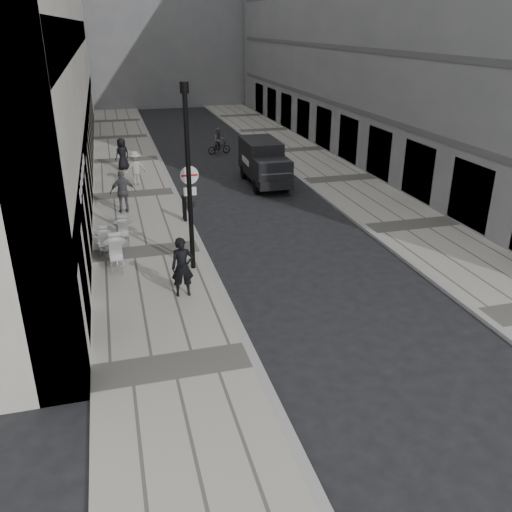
{
  "coord_description": "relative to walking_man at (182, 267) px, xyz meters",
  "views": [
    {
      "loc": [
        -3.0,
        -8.71,
        7.93
      ],
      "look_at": [
        0.99,
        5.93,
        1.4
      ],
      "focal_mm": 38.0,
      "sensor_mm": 36.0,
      "label": 1
    }
  ],
  "objects": [
    {
      "name": "ground",
      "position": [
        1.21,
        -6.45,
        -1.06
      ],
      "size": [
        120.0,
        120.0,
        0.0
      ],
      "primitive_type": "plane",
      "color": "black",
      "rests_on": "ground"
    },
    {
      "name": "sidewalk",
      "position": [
        -0.79,
        11.55,
        -1.0
      ],
      "size": [
        4.0,
        60.0,
        0.12
      ],
      "primitive_type": "cube",
      "color": "gray",
      "rests_on": "ground"
    },
    {
      "name": "far_sidewalk",
      "position": [
        10.21,
        11.55,
        -1.0
      ],
      "size": [
        4.0,
        60.0,
        0.12
      ],
      "primitive_type": "cube",
      "color": "gray",
      "rests_on": "ground"
    },
    {
      "name": "building_left",
      "position": [
        -4.79,
        18.05,
        7.94
      ],
      "size": [
        4.0,
        45.0,
        18.0
      ],
      "primitive_type": "cube",
      "color": "silver",
      "rests_on": "ground"
    },
    {
      "name": "walking_man",
      "position": [
        0.0,
        0.0,
        0.0
      ],
      "size": [
        0.69,
        0.46,
        1.88
      ],
      "primitive_type": "imported",
      "rotation": [
        0.0,
        0.0,
        -0.02
      ],
      "color": "black",
      "rests_on": "sidewalk"
    },
    {
      "name": "sign_post",
      "position": [
        0.68,
        2.33,
        1.36
      ],
      "size": [
        0.62,
        0.1,
        3.6
      ],
      "rotation": [
        0.0,
        0.0,
        0.05
      ],
      "color": "black",
      "rests_on": "sidewalk"
    },
    {
      "name": "lamppost",
      "position": [
        0.61,
        1.94,
        2.51
      ],
      "size": [
        0.28,
        0.28,
        6.2
      ],
      "color": "black",
      "rests_on": "sidewalk"
    },
    {
      "name": "bollard_near",
      "position": [
        1.06,
        7.12,
        -0.44
      ],
      "size": [
        0.13,
        0.13,
        1.0
      ],
      "primitive_type": "cylinder",
      "color": "black",
      "rests_on": "sidewalk"
    },
    {
      "name": "bollard_far",
      "position": [
        1.06,
        6.81,
        -0.43
      ],
      "size": [
        0.14,
        0.14,
        1.03
      ],
      "primitive_type": "cylinder",
      "color": "black",
      "rests_on": "sidewalk"
    },
    {
      "name": "panel_van",
      "position": [
        6.02,
        11.99,
        0.2
      ],
      "size": [
        1.89,
        4.82,
        2.25
      ],
      "rotation": [
        0.0,
        0.0,
        -0.03
      ],
      "color": "black",
      "rests_on": "ground"
    },
    {
      "name": "cyclist",
      "position": [
        5.21,
        19.79,
        -0.4
      ],
      "size": [
        1.64,
        0.86,
        1.68
      ],
      "rotation": [
        0.0,
        0.0,
        0.21
      ],
      "color": "black",
      "rests_on": "ground"
    },
    {
      "name": "pedestrian_a",
      "position": [
        -1.39,
        8.73,
        0.01
      ],
      "size": [
        1.14,
        0.53,
        1.91
      ],
      "primitive_type": "imported",
      "rotation": [
        0.0,
        0.0,
        3.2
      ],
      "color": "#545459",
      "rests_on": "sidewalk"
    },
    {
      "name": "pedestrian_b",
      "position": [
        -0.57,
        13.16,
        -0.05
      ],
      "size": [
        1.24,
        0.84,
        1.78
      ],
      "primitive_type": "imported",
      "rotation": [
        0.0,
        0.0,
        3.31
      ],
      "color": "#B3ACA5",
      "rests_on": "sidewalk"
    },
    {
      "name": "pedestrian_c",
      "position": [
        -1.09,
        16.75,
        -0.04
      ],
      "size": [
        1.05,
        0.95,
        1.8
      ],
      "primitive_type": "imported",
      "rotation": [
        0.0,
        0.0,
        3.7
      ],
      "color": "black",
      "rests_on": "sidewalk"
    },
    {
      "name": "cafe_table_near",
      "position": [
        -2.35,
        4.43,
        -0.53
      ],
      "size": [
        0.63,
        1.42,
        0.81
      ],
      "color": "silver",
      "rests_on": "sidewalk"
    },
    {
      "name": "cafe_table_mid",
      "position": [
        -1.59,
        5.23,
        -0.49
      ],
      "size": [
        0.7,
        1.57,
        0.89
      ],
      "color": "#ADADAF",
      "rests_on": "sidewalk"
    },
    {
      "name": "cafe_table_far",
      "position": [
        -1.93,
        2.91,
        -0.42
      ],
      "size": [
        0.79,
        1.79,
        1.02
      ],
      "color": "silver",
      "rests_on": "sidewalk"
    }
  ]
}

